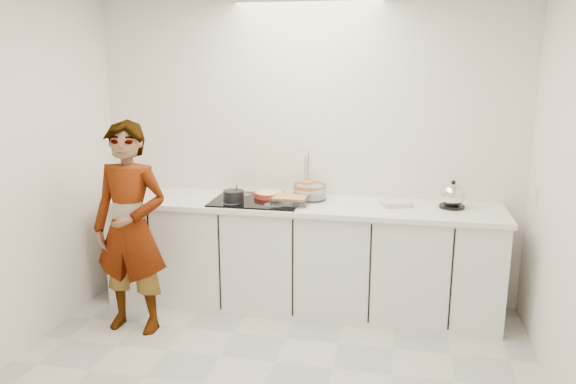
% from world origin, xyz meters
% --- Properties ---
extents(wall_back, '(3.60, 0.00, 2.60)m').
position_xyz_m(wall_back, '(0.00, 1.60, 1.30)').
color(wall_back, white).
rests_on(wall_back, ground).
extents(wall_front, '(3.60, 0.00, 2.60)m').
position_xyz_m(wall_front, '(0.00, -1.60, 1.30)').
color(wall_front, white).
rests_on(wall_front, ground).
extents(base_cabinets, '(3.20, 0.58, 0.87)m').
position_xyz_m(base_cabinets, '(0.00, 1.28, 0.43)').
color(base_cabinets, white).
rests_on(base_cabinets, floor).
extents(countertop, '(3.24, 0.64, 0.04)m').
position_xyz_m(countertop, '(0.00, 1.28, 0.89)').
color(countertop, white).
rests_on(countertop, base_cabinets).
extents(hob, '(0.72, 0.54, 0.01)m').
position_xyz_m(hob, '(-0.35, 1.26, 0.92)').
color(hob, black).
rests_on(hob, countertop).
extents(tart_dish, '(0.31, 0.31, 0.04)m').
position_xyz_m(tart_dish, '(-0.27, 1.37, 0.95)').
color(tart_dish, '#AE3420').
rests_on(tart_dish, hob).
extents(saucepan, '(0.20, 0.20, 0.16)m').
position_xyz_m(saucepan, '(-0.52, 1.14, 0.97)').
color(saucepan, black).
rests_on(saucepan, hob).
extents(baking_dish, '(0.29, 0.21, 0.06)m').
position_xyz_m(baking_dish, '(-0.06, 1.20, 0.95)').
color(baking_dish, silver).
rests_on(baking_dish, hob).
extents(mixing_bowl, '(0.35, 0.35, 0.13)m').
position_xyz_m(mixing_bowl, '(0.06, 1.40, 0.97)').
color(mixing_bowl, silver).
rests_on(mixing_bowl, countertop).
extents(tea_towel, '(0.27, 0.23, 0.04)m').
position_xyz_m(tea_towel, '(0.77, 1.33, 0.93)').
color(tea_towel, white).
rests_on(tea_towel, countertop).
extents(kettle, '(0.21, 0.21, 0.22)m').
position_xyz_m(kettle, '(1.20, 1.36, 1.00)').
color(kettle, black).
rests_on(kettle, countertop).
extents(utensil_crock, '(0.12, 0.12, 0.14)m').
position_xyz_m(utensil_crock, '(0.03, 1.49, 0.98)').
color(utensil_crock, orange).
rests_on(utensil_crock, countertop).
extents(cook, '(0.61, 0.41, 1.62)m').
position_xyz_m(cook, '(-1.18, 0.65, 0.81)').
color(cook, white).
rests_on(cook, floor).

